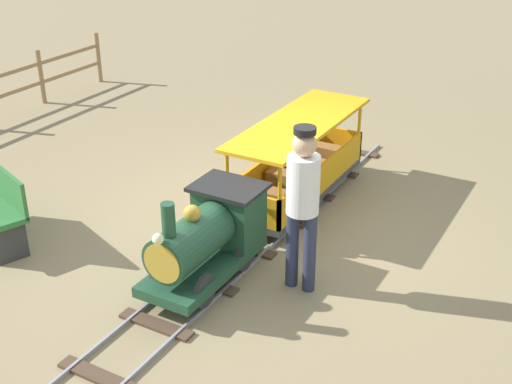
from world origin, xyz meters
TOP-DOWN VIEW (x-y plane):
  - ground_plane at (0.00, 0.00)m, footprint 60.00×60.00m
  - track at (0.00, -0.02)m, footprint 0.72×6.05m
  - locomotive at (0.00, 1.01)m, footprint 0.68×1.45m
  - passenger_car at (0.00, -0.92)m, footprint 0.78×2.35m
  - conductor_person at (-0.82, 0.70)m, footprint 0.30×0.30m

SIDE VIEW (x-z plane):
  - ground_plane at x=0.00m, z-range 0.00..0.00m
  - track at x=0.00m, z-range 0.00..0.04m
  - passenger_car at x=0.00m, z-range -0.06..0.91m
  - locomotive at x=0.00m, z-range -0.04..1.01m
  - conductor_person at x=-0.82m, z-range 0.15..1.77m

